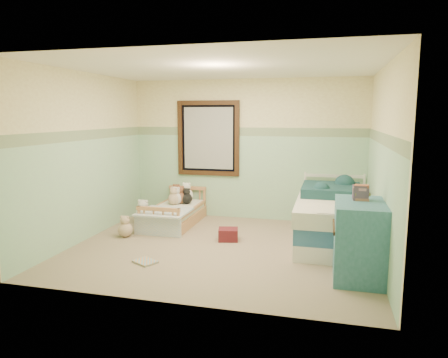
% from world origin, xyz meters
% --- Properties ---
extents(floor, '(4.20, 3.60, 0.02)m').
position_xyz_m(floor, '(0.00, 0.00, -0.01)').
color(floor, gray).
rests_on(floor, ground).
extents(ceiling, '(4.20, 3.60, 0.02)m').
position_xyz_m(ceiling, '(0.00, 0.00, 2.51)').
color(ceiling, white).
rests_on(ceiling, wall_back).
extents(wall_back, '(4.20, 0.04, 2.50)m').
position_xyz_m(wall_back, '(0.00, 1.80, 1.25)').
color(wall_back, '#D0BF87').
rests_on(wall_back, floor).
extents(wall_front, '(4.20, 0.04, 2.50)m').
position_xyz_m(wall_front, '(0.00, -1.80, 1.25)').
color(wall_front, '#D0BF87').
rests_on(wall_front, floor).
extents(wall_left, '(0.04, 3.60, 2.50)m').
position_xyz_m(wall_left, '(-2.10, 0.00, 1.25)').
color(wall_left, '#D0BF87').
rests_on(wall_left, floor).
extents(wall_right, '(0.04, 3.60, 2.50)m').
position_xyz_m(wall_right, '(2.10, 0.00, 1.25)').
color(wall_right, '#D0BF87').
rests_on(wall_right, floor).
extents(wainscot_mint, '(4.20, 0.01, 1.50)m').
position_xyz_m(wainscot_mint, '(0.00, 1.79, 0.75)').
color(wainscot_mint, '#9ACE9E').
rests_on(wainscot_mint, floor).
extents(border_strip, '(4.20, 0.01, 0.15)m').
position_xyz_m(border_strip, '(0.00, 1.79, 1.57)').
color(border_strip, '#3B6043').
rests_on(border_strip, wall_back).
extents(window_frame, '(1.16, 0.06, 1.36)m').
position_xyz_m(window_frame, '(-0.70, 1.76, 1.45)').
color(window_frame, black).
rests_on(window_frame, wall_back).
extents(window_blinds, '(0.92, 0.01, 1.12)m').
position_xyz_m(window_blinds, '(-0.70, 1.77, 1.45)').
color(window_blinds, '#B8B8B1').
rests_on(window_blinds, window_frame).
extents(toddler_bed_frame, '(0.72, 1.44, 0.19)m').
position_xyz_m(toddler_bed_frame, '(-1.10, 1.05, 0.09)').
color(toddler_bed_frame, '#BF7A44').
rests_on(toddler_bed_frame, floor).
extents(toddler_mattress, '(0.66, 1.38, 0.12)m').
position_xyz_m(toddler_mattress, '(-1.10, 1.05, 0.25)').
color(toddler_mattress, silver).
rests_on(toddler_mattress, toddler_bed_frame).
extents(patchwork_quilt, '(0.78, 0.72, 0.03)m').
position_xyz_m(patchwork_quilt, '(-1.10, 0.60, 0.32)').
color(patchwork_quilt, '#77A0D8').
rests_on(patchwork_quilt, toddler_mattress).
extents(plush_bed_brown, '(0.21, 0.21, 0.21)m').
position_xyz_m(plush_bed_brown, '(-1.25, 1.55, 0.41)').
color(plush_bed_brown, brown).
rests_on(plush_bed_brown, toddler_mattress).
extents(plush_bed_white, '(0.23, 0.23, 0.23)m').
position_xyz_m(plush_bed_white, '(-1.05, 1.55, 0.42)').
color(plush_bed_white, white).
rests_on(plush_bed_white, toddler_mattress).
extents(plush_bed_tan, '(0.20, 0.20, 0.20)m').
position_xyz_m(plush_bed_tan, '(-1.20, 1.33, 0.41)').
color(plush_bed_tan, tan).
rests_on(plush_bed_tan, toddler_mattress).
extents(plush_bed_dark, '(0.19, 0.19, 0.19)m').
position_xyz_m(plush_bed_dark, '(-0.97, 1.33, 0.40)').
color(plush_bed_dark, black).
rests_on(plush_bed_dark, toddler_mattress).
extents(plush_floor_cream, '(0.29, 0.29, 0.29)m').
position_xyz_m(plush_floor_cream, '(-1.65, 0.95, 0.14)').
color(plush_floor_cream, silver).
rests_on(plush_floor_cream, floor).
extents(plush_floor_tan, '(0.23, 0.23, 0.23)m').
position_xyz_m(plush_floor_tan, '(-1.57, 0.16, 0.11)').
color(plush_floor_tan, tan).
rests_on(plush_floor_tan, floor).
extents(twin_bed_frame, '(1.03, 2.06, 0.22)m').
position_xyz_m(twin_bed_frame, '(1.55, 0.69, 0.11)').
color(twin_bed_frame, white).
rests_on(twin_bed_frame, floor).
extents(twin_boxspring, '(1.03, 2.06, 0.22)m').
position_xyz_m(twin_boxspring, '(1.55, 0.69, 0.33)').
color(twin_boxspring, navy).
rests_on(twin_boxspring, twin_bed_frame).
extents(twin_mattress, '(1.07, 2.10, 0.22)m').
position_xyz_m(twin_mattress, '(1.55, 0.69, 0.55)').
color(twin_mattress, '#F2EACA').
rests_on(twin_mattress, twin_boxspring).
extents(teal_blanket, '(0.88, 0.93, 0.14)m').
position_xyz_m(teal_blanket, '(1.50, 0.99, 0.73)').
color(teal_blanket, '#133638').
rests_on(teal_blanket, twin_mattress).
extents(dresser, '(0.55, 0.89, 0.89)m').
position_xyz_m(dresser, '(1.81, -0.61, 0.44)').
color(dresser, '#29626E').
rests_on(dresser, floor).
extents(book_stack, '(0.18, 0.14, 0.17)m').
position_xyz_m(book_stack, '(1.81, -0.49, 0.97)').
color(book_stack, brown).
rests_on(book_stack, dresser).
extents(red_pillow, '(0.34, 0.31, 0.18)m').
position_xyz_m(red_pillow, '(0.02, 0.37, 0.09)').
color(red_pillow, maroon).
rests_on(red_pillow, floor).
extents(floor_book, '(0.36, 0.33, 0.03)m').
position_xyz_m(floor_book, '(-0.79, -0.82, 0.01)').
color(floor_book, orange).
rests_on(floor_book, floor).
extents(extra_plush_0, '(0.21, 0.21, 0.21)m').
position_xyz_m(extra_plush_0, '(-1.18, 1.21, 0.41)').
color(extra_plush_0, tan).
rests_on(extra_plush_0, toddler_mattress).
extents(extra_plush_1, '(0.22, 0.22, 0.22)m').
position_xyz_m(extra_plush_1, '(-1.10, 1.33, 0.42)').
color(extra_plush_1, brown).
rests_on(extra_plush_1, toddler_mattress).
extents(extra_plush_2, '(0.21, 0.21, 0.21)m').
position_xyz_m(extra_plush_2, '(-1.15, 1.26, 0.41)').
color(extra_plush_2, silver).
rests_on(extra_plush_2, toddler_mattress).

